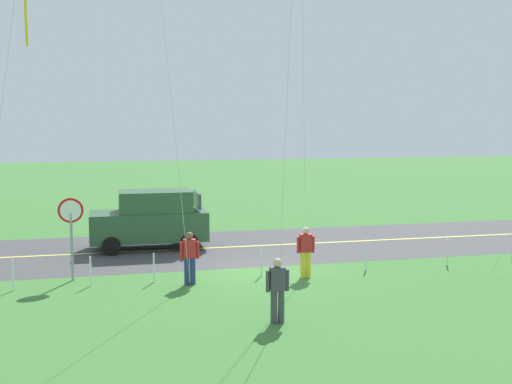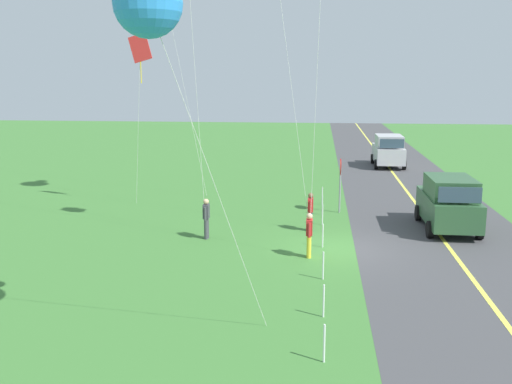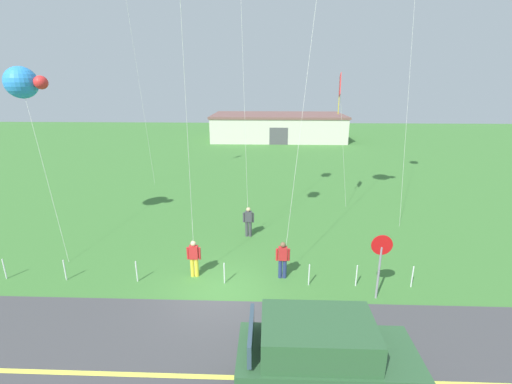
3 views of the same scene
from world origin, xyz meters
The scene contains 18 objects.
ground_plane centered at (0.00, 0.00, -0.05)m, with size 120.00×120.00×0.10m, color #3D7533.
asphalt_road centered at (0.00, -4.00, 0.00)m, with size 120.00×7.00×0.00m, color #424244.
road_centre_stripe centered at (0.00, -4.00, 0.01)m, with size 120.00×0.16×0.00m, color #E5E04C.
car_suv_foreground centered at (3.19, -4.47, 1.15)m, with size 4.40×2.12×2.24m.
car_parked_east_far centered at (20.62, -3.97, 1.15)m, with size 4.40×2.12×2.24m.
stop_sign centered at (5.85, -0.10, 1.80)m, with size 0.76×0.08×2.56m.
person_adult_near centered at (-1.23, 1.19, 0.86)m, with size 0.58×0.22×1.60m.
person_adult_companion centered at (2.40, 1.21, 0.86)m, with size 0.58×0.22×1.60m.
person_child_watcher centered at (0.77, 5.24, 0.86)m, with size 0.58×0.22×1.60m.
kite_green_far centered at (-9.22, 4.35, 7.71)m, with size 2.86×2.91×8.41m.
kite_orange_near centered at (5.78, 9.21, 7.43)m, with size 1.18×1.42×8.26m.
fence_post_0 centered at (-8.93, 0.70, 0.45)m, with size 0.05×0.05×0.90m, color silver.
fence_post_1 centered at (-6.42, 0.70, 0.45)m, with size 0.05×0.05×0.90m, color silver.
fence_post_2 centered at (-3.47, 0.70, 0.45)m, with size 0.05×0.05×0.90m, color silver.
fence_post_3 centered at (0.07, 0.70, 0.45)m, with size 0.05×0.05×0.90m, color silver.
fence_post_4 centered at (3.43, 0.70, 0.45)m, with size 0.05×0.05×0.90m, color silver.
fence_post_5 centered at (5.29, 0.70, 0.45)m, with size 0.05×0.05×0.90m, color silver.
fence_post_6 centered at (7.45, 0.70, 0.45)m, with size 0.05×0.05×0.90m, color silver.
Camera 2 is at (-21.06, 0.90, 6.27)m, focal length 40.89 mm.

